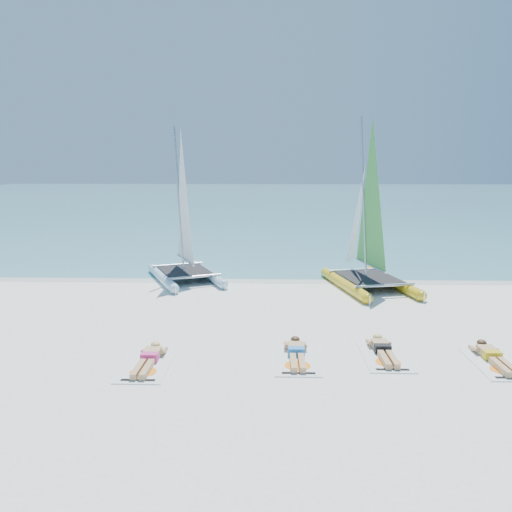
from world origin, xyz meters
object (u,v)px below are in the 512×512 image
(towel_b, at_px, (297,360))
(catamaran_blue, at_px, (184,233))
(sunbather_b, at_px, (296,352))
(sunbather_c, at_px, (383,349))
(towel_a, at_px, (147,366))
(towel_d, at_px, (496,364))
(sunbather_a, at_px, (149,358))
(towel_c, at_px, (385,357))
(sunbather_d, at_px, (493,356))
(catamaran_yellow, at_px, (365,231))

(towel_b, bearing_deg, catamaran_blue, 115.88)
(sunbather_b, distance_m, sunbather_c, 2.02)
(towel_a, xyz_separation_m, sunbather_c, (5.25, 0.89, 0.11))
(towel_d, bearing_deg, sunbather_c, 167.16)
(sunbather_a, bearing_deg, towel_b, 4.52)
(towel_a, relative_size, towel_b, 1.00)
(towel_b, height_order, sunbather_c, sunbather_c)
(towel_a, height_order, towel_c, same)
(sunbather_b, relative_size, sunbather_c, 1.00)
(towel_a, xyz_separation_m, sunbather_a, (0.00, 0.19, 0.11))
(towel_a, relative_size, sunbather_b, 1.07)
(sunbather_d, bearing_deg, sunbather_c, 171.68)
(towel_a, height_order, sunbather_d, sunbather_d)
(sunbather_a, xyz_separation_m, towel_b, (3.25, 0.26, -0.11))
(sunbather_d, bearing_deg, towel_a, -175.87)
(catamaran_yellow, height_order, sunbather_d, catamaran_yellow)
(towel_d, bearing_deg, towel_a, -177.31)
(catamaran_blue, distance_m, towel_a, 8.73)
(catamaran_blue, distance_m, sunbather_c, 9.80)
(sunbather_b, relative_size, towel_c, 0.93)
(sunbather_b, xyz_separation_m, sunbather_d, (4.35, -0.09, 0.00))
(sunbather_a, bearing_deg, towel_c, 5.53)
(sunbather_a, xyz_separation_m, sunbather_c, (5.25, 0.70, 0.00))
(towel_a, distance_m, sunbather_a, 0.22)
(catamaran_blue, height_order, sunbather_b, catamaran_blue)
(sunbather_c, relative_size, sunbather_d, 1.00)
(catamaran_blue, relative_size, sunbather_b, 3.48)
(catamaran_yellow, distance_m, sunbather_c, 7.24)
(catamaran_yellow, distance_m, sunbather_a, 9.93)
(towel_a, bearing_deg, towel_d, 2.69)
(towel_a, relative_size, sunbather_a, 1.07)
(towel_b, xyz_separation_m, sunbather_b, (-0.00, 0.19, 0.11))
(sunbather_a, relative_size, sunbather_c, 1.00)
(catamaran_blue, relative_size, towel_b, 3.25)
(sunbather_a, relative_size, sunbather_b, 1.00)
(sunbather_a, height_order, towel_b, sunbather_a)
(sunbather_b, bearing_deg, towel_c, 1.70)
(catamaran_blue, height_order, towel_d, catamaran_blue)
(sunbather_b, height_order, towel_d, sunbather_b)
(catamaran_blue, xyz_separation_m, sunbather_d, (8.27, -7.97, -1.68))
(sunbather_a, xyz_separation_m, sunbather_d, (7.60, 0.36, 0.00))
(towel_c, distance_m, sunbather_c, 0.22)
(sunbather_b, height_order, sunbather_d, same)
(sunbather_b, relative_size, sunbather_d, 1.00)
(catamaran_blue, distance_m, towel_d, 11.76)
(sunbather_a, xyz_separation_m, towel_d, (7.60, 0.17, -0.11))
(catamaran_yellow, xyz_separation_m, sunbather_a, (-6.05, -7.65, -1.86))
(towel_c, bearing_deg, sunbather_d, -3.69)
(towel_a, height_order, towel_d, same)
(catamaran_yellow, relative_size, sunbather_d, 3.64)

